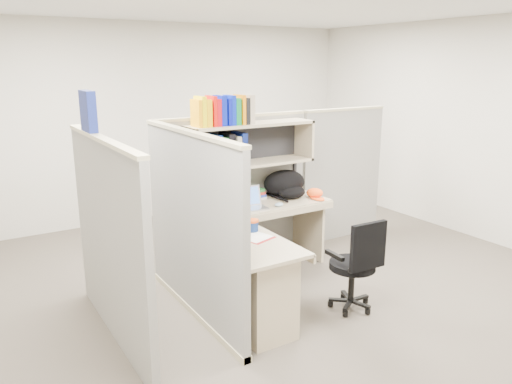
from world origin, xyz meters
TOP-DOWN VIEW (x-y plane):
  - ground at (0.00, 0.00)m, footprint 6.00×6.00m
  - room_shell at (0.00, 0.00)m, footprint 6.00×6.00m
  - cubicle at (-0.37, 0.45)m, footprint 3.79×1.84m
  - desk at (-0.41, -0.29)m, footprint 1.74×1.75m
  - laptop at (-0.06, 0.43)m, footprint 0.34×0.34m
  - backpack at (0.53, 0.63)m, footprint 0.58×0.50m
  - orange_cap at (0.77, 0.46)m, footprint 0.24×0.26m
  - snack_canister at (-0.41, -0.16)m, footprint 0.11×0.11m
  - tissue_box at (-0.80, -0.51)m, footprint 0.15×0.15m
  - mouse at (0.23, 0.37)m, footprint 0.12×0.10m
  - paper_cup at (-0.06, 0.73)m, footprint 0.08×0.08m
  - book_stack at (0.19, 0.77)m, footprint 0.19×0.24m
  - loose_paper at (-0.47, -0.26)m, footprint 0.31×0.36m
  - task_chair at (0.34, -0.68)m, footprint 0.46×0.42m

SIDE VIEW (x-z plane):
  - ground at x=0.00m, z-range 0.00..0.00m
  - task_chair at x=0.34m, z-range -0.13..0.74m
  - desk at x=-0.41m, z-range 0.07..0.80m
  - loose_paper at x=-0.47m, z-range 0.73..0.73m
  - mouse at x=0.23m, z-range 0.73..0.77m
  - paper_cup at x=-0.06m, z-range 0.73..0.82m
  - orange_cap at x=0.77m, z-range 0.73..0.83m
  - book_stack at x=0.19m, z-range 0.73..0.84m
  - snack_canister at x=-0.41m, z-range 0.73..0.84m
  - tissue_box at x=-0.80m, z-range 0.73..0.93m
  - laptop at x=-0.06m, z-range 0.73..0.95m
  - backpack at x=0.53m, z-range 0.73..1.02m
  - cubicle at x=-0.37m, z-range -0.07..1.88m
  - room_shell at x=0.00m, z-range -1.38..4.62m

